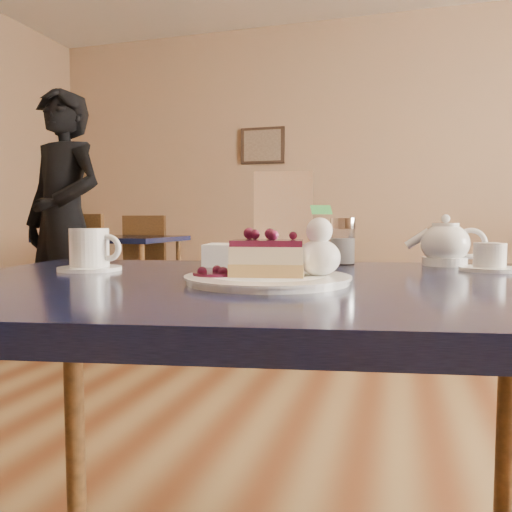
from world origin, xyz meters
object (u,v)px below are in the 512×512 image
(coffee_set, at_px, (91,252))
(bg_table_far_left, at_px, (116,319))
(patron, at_px, (64,222))
(cheesecake_slice, at_px, (268,258))
(dessert_plate, at_px, (268,279))
(tea_set, at_px, (453,248))
(main_table, at_px, (270,323))

(coffee_set, height_order, bg_table_far_left, coffee_set)
(bg_table_far_left, xyz_separation_m, patron, (0.09, -0.75, 0.79))
(cheesecake_slice, distance_m, coffee_set, 0.42)
(bg_table_far_left, bearing_deg, coffee_set, -58.99)
(cheesecake_slice, bearing_deg, dessert_plate, -9.77)
(dessert_plate, relative_size, cheesecake_slice, 2.03)
(cheesecake_slice, height_order, tea_set, tea_set)
(main_table, bearing_deg, bg_table_far_left, 116.68)
(main_table, xyz_separation_m, bg_table_far_left, (-1.98, 2.68, -0.61))
(main_table, bearing_deg, coffee_set, 162.76)
(bg_table_far_left, bearing_deg, patron, -82.99)
(dessert_plate, bearing_deg, patron, 133.73)
(patron, bearing_deg, main_table, -31.25)
(cheesecake_slice, bearing_deg, coffee_set, 156.23)
(bg_table_far_left, bearing_deg, cheesecake_slice, -53.90)
(main_table, relative_size, bg_table_far_left, 0.74)
(main_table, relative_size, dessert_plate, 4.91)
(tea_set, bearing_deg, coffee_set, -157.45)
(main_table, distance_m, dessert_plate, 0.10)
(main_table, distance_m, bg_table_far_left, 3.38)
(main_table, relative_size, cheesecake_slice, 9.94)
(dessert_plate, xyz_separation_m, bg_table_far_left, (-1.98, 2.72, -0.69))
(cheesecake_slice, height_order, coffee_set, coffee_set)
(dessert_plate, relative_size, patron, 0.16)
(main_table, xyz_separation_m, coffee_set, (-0.40, 0.05, 0.12))
(main_table, height_order, tea_set, tea_set)
(dessert_plate, distance_m, coffee_set, 0.42)
(tea_set, bearing_deg, dessert_plate, -128.81)
(coffee_set, xyz_separation_m, patron, (-1.48, 1.88, 0.06))
(main_table, relative_size, coffee_set, 9.49)
(dessert_plate, distance_m, bg_table_far_left, 3.44)
(main_table, xyz_separation_m, tea_set, (0.34, 0.36, 0.12))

